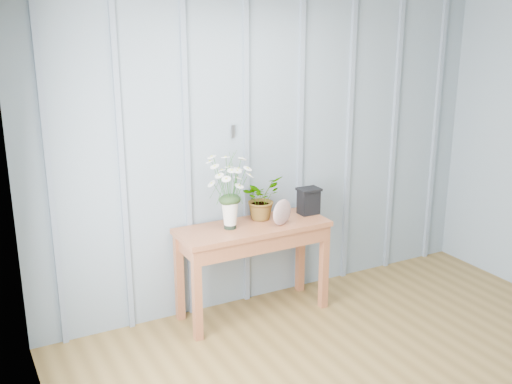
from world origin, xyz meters
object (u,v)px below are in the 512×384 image
felt_disc_vessel (282,212)px  sideboard (253,239)px  daisy_vase (230,182)px  carved_box (309,201)px

felt_disc_vessel → sideboard: bearing=132.3°
daisy_vase → carved_box: 0.76m
daisy_vase → felt_disc_vessel: (0.39, -0.12, -0.27)m
felt_disc_vessel → carved_box: size_ratio=0.95×
felt_disc_vessel → carved_box: carved_box is taller
sideboard → felt_disc_vessel: 0.31m
sideboard → daisy_vase: (-0.19, 0.02, 0.48)m
sideboard → carved_box: bearing=3.5°
felt_disc_vessel → carved_box: bearing=2.2°
carved_box → felt_disc_vessel: bearing=-157.6°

